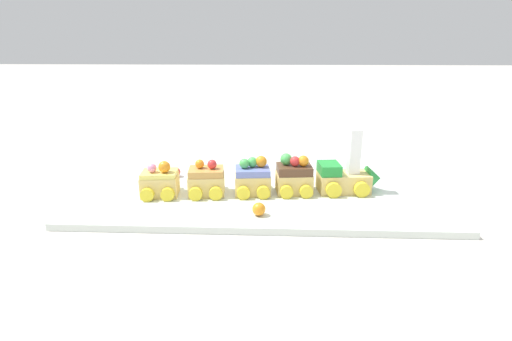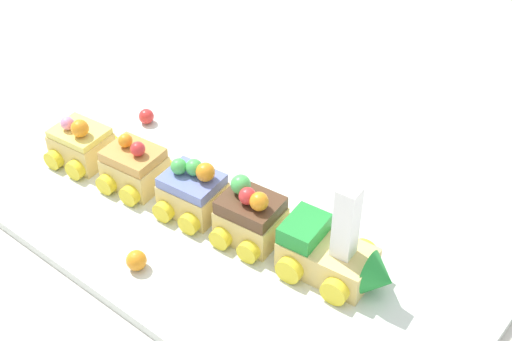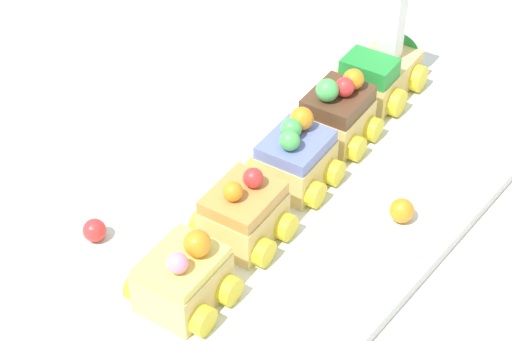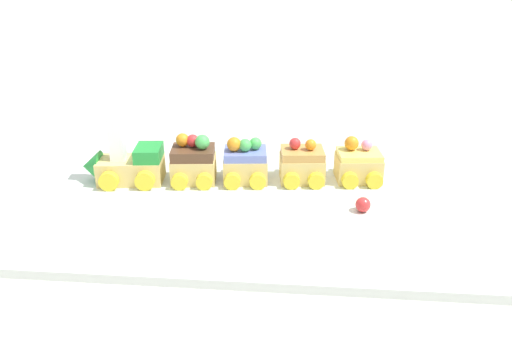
# 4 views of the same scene
# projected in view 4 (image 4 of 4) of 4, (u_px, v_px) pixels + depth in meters

# --- Properties ---
(ground_plane) EXTENTS (10.00, 10.00, 0.00)m
(ground_plane) POSITION_uv_depth(u_px,v_px,m) (231.00, 202.00, 0.72)
(ground_plane) COLOR beige
(display_board) EXTENTS (0.67, 0.41, 0.01)m
(display_board) POSITION_uv_depth(u_px,v_px,m) (231.00, 198.00, 0.72)
(display_board) COLOR silver
(display_board) RESTS_ON ground_plane
(cake_train_locomotive) EXTENTS (0.12, 0.08, 0.12)m
(cake_train_locomotive) POSITION_uv_depth(u_px,v_px,m) (125.00, 164.00, 0.75)
(cake_train_locomotive) COLOR #E5C675
(cake_train_locomotive) RESTS_ON display_board
(cake_car_chocolate) EXTENTS (0.07, 0.08, 0.07)m
(cake_car_chocolate) POSITION_uv_depth(u_px,v_px,m) (194.00, 163.00, 0.75)
(cake_car_chocolate) COLOR #E5C675
(cake_car_chocolate) RESTS_ON display_board
(cake_car_blueberry) EXTENTS (0.07, 0.08, 0.07)m
(cake_car_blueberry) POSITION_uv_depth(u_px,v_px,m) (245.00, 164.00, 0.76)
(cake_car_blueberry) COLOR #E5C675
(cake_car_blueberry) RESTS_ON display_board
(cake_car_caramel) EXTENTS (0.07, 0.08, 0.07)m
(cake_car_caramel) POSITION_uv_depth(u_px,v_px,m) (302.00, 165.00, 0.76)
(cake_car_caramel) COLOR #E5C675
(cake_car_caramel) RESTS_ON display_board
(cake_car_lemon) EXTENTS (0.07, 0.08, 0.07)m
(cake_car_lemon) POSITION_uv_depth(u_px,v_px,m) (358.00, 165.00, 0.76)
(cake_car_lemon) COLOR #E5C675
(cake_car_lemon) RESTS_ON display_board
(gumball_red) EXTENTS (0.02, 0.02, 0.02)m
(gumball_red) POSITION_uv_depth(u_px,v_px,m) (363.00, 205.00, 0.67)
(gumball_red) COLOR red
(gumball_red) RESTS_ON display_board
(gumball_orange) EXTENTS (0.02, 0.02, 0.02)m
(gumball_orange) POSITION_uv_depth(u_px,v_px,m) (243.00, 149.00, 0.86)
(gumball_orange) COLOR orange
(gumball_orange) RESTS_ON display_board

